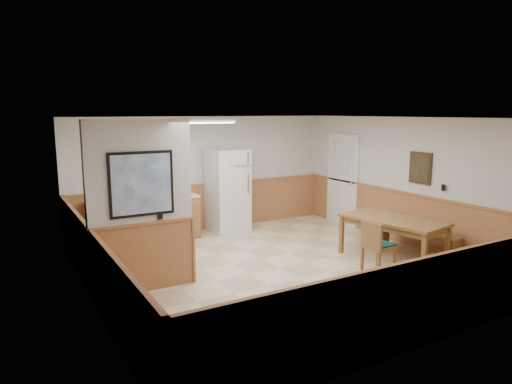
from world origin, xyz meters
TOP-DOWN VIEW (x-y plane):
  - ground at (0.00, 0.00)m, footprint 6.00×6.00m
  - ceiling at (0.00, 0.00)m, footprint 6.00×6.00m
  - back_wall at (0.00, 3.00)m, footprint 6.00×0.02m
  - right_wall at (3.00, 0.00)m, footprint 0.02×6.00m
  - left_wall at (-3.00, 0.00)m, footprint 0.02×6.00m
  - wainscot_back at (0.00, 2.98)m, footprint 6.00×0.04m
  - wainscot_right at (2.98, 0.00)m, footprint 0.04×6.00m
  - wainscot_left at (-2.98, 0.00)m, footprint 0.04×6.00m
  - partition_wall at (-2.25, 0.19)m, footprint 1.50×0.20m
  - kitchen_counter at (-1.21, 2.68)m, footprint 2.20×0.61m
  - exterior_door at (2.96, 1.90)m, footprint 0.07×1.02m
  - kitchen_window at (-2.10, 2.98)m, footprint 0.80×0.04m
  - wall_painting at (2.97, -0.30)m, footprint 0.04×0.50m
  - fluorescent_fixture at (-0.80, 1.30)m, footprint 1.20×0.30m
  - refrigerator at (0.35, 2.63)m, footprint 0.84×0.75m
  - dining_table at (1.98, -0.62)m, footprint 1.20×1.90m
  - dining_bench at (2.65, -0.60)m, footprint 0.56×1.63m
  - dining_chair at (1.25, -0.94)m, footprint 0.61×0.44m
  - fire_extinguisher at (-0.68, 2.71)m, footprint 0.14×0.14m
  - soap_bottle at (-2.33, 2.67)m, footprint 0.09×0.09m

SIDE VIEW (x-z plane):
  - ground at x=0.00m, z-range 0.00..0.00m
  - dining_bench at x=2.65m, z-range 0.12..0.57m
  - kitchen_counter at x=-1.21m, z-range -0.04..0.96m
  - dining_chair at x=1.25m, z-range 0.07..0.92m
  - wainscot_back at x=0.00m, z-range 0.00..1.00m
  - wainscot_right at x=2.98m, z-range 0.00..1.00m
  - wainscot_left at x=-2.98m, z-range 0.00..1.00m
  - dining_table at x=1.98m, z-range 0.28..1.03m
  - refrigerator at x=0.35m, z-range 0.00..1.80m
  - soap_bottle at x=-2.33m, z-range 0.90..1.12m
  - exterior_door at x=2.96m, z-range -0.02..2.13m
  - fire_extinguisher at x=-0.68m, z-range 0.87..1.33m
  - partition_wall at x=-2.25m, z-range -0.02..2.48m
  - back_wall at x=0.00m, z-range 0.00..2.50m
  - right_wall at x=3.00m, z-range 0.00..2.50m
  - left_wall at x=-3.00m, z-range 0.00..2.50m
  - kitchen_window at x=-2.10m, z-range 1.05..2.05m
  - wall_painting at x=2.97m, z-range 1.25..1.85m
  - fluorescent_fixture at x=-0.80m, z-range 2.40..2.49m
  - ceiling at x=0.00m, z-range 2.49..2.51m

